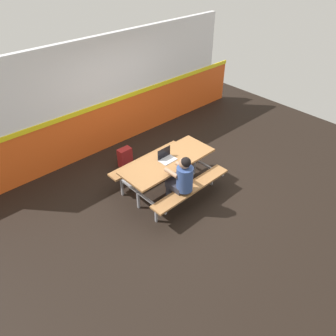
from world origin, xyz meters
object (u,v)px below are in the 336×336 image
Objects in this scene: picnic_table_main at (168,167)px; laptop_silver at (166,157)px; student_nearer at (182,179)px; backpack_dark at (125,157)px.

laptop_silver is (-0.01, 0.04, 0.21)m from picnic_table_main.
picnic_table_main is at bearing 72.12° from student_nearer.
backpack_dark is at bearing 96.01° from laptop_silver.
picnic_table_main is 0.60m from student_nearer.
student_nearer is at bearing -91.34° from backpack_dark.
laptop_silver is (0.17, 0.60, 0.08)m from student_nearer.
picnic_table_main is 1.33m from backpack_dark.
backpack_dark is at bearing 96.15° from picnic_table_main.
laptop_silver reaches higher than backpack_dark.
picnic_table_main is at bearing -79.25° from laptop_silver.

